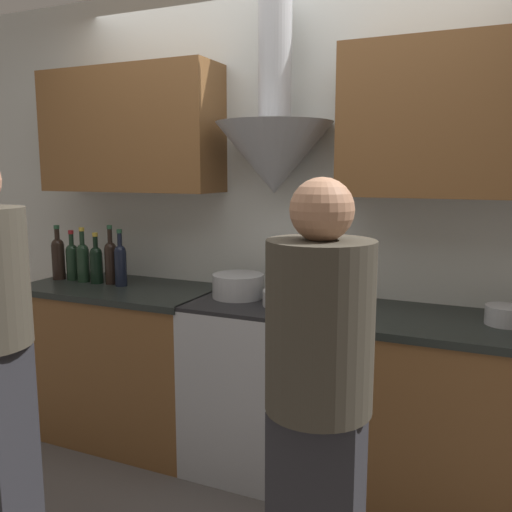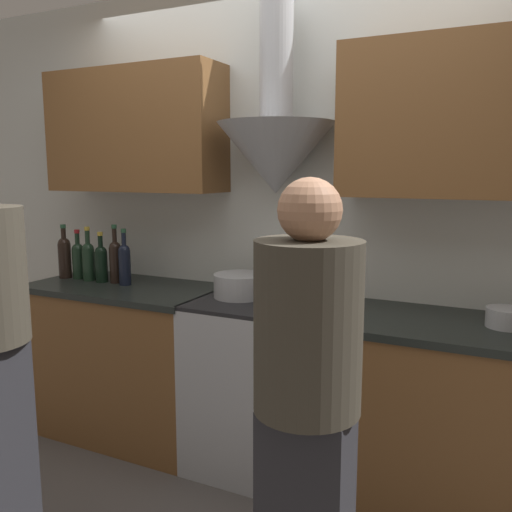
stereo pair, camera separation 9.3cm
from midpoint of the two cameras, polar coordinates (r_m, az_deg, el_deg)
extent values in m
plane|color=#4C4744|center=(2.89, -2.88, -23.93)|extent=(12.00, 12.00, 0.00)
cube|color=silver|center=(3.03, 2.43, 3.83)|extent=(8.40, 0.06, 2.60)
cone|color=#A8AAAF|center=(2.83, 0.99, 10.26)|extent=(0.61, 0.61, 0.36)
cylinder|color=#A8AAAF|center=(2.90, 1.02, 21.16)|extent=(0.17, 0.17, 0.73)
cube|color=brown|center=(3.32, -13.88, 12.67)|extent=(1.11, 0.32, 0.70)
cube|color=brown|center=(2.64, 20.76, 13.37)|extent=(1.16, 0.32, 0.70)
cube|color=brown|center=(3.39, -14.57, -10.89)|extent=(1.11, 0.60, 0.87)
cube|color=black|center=(3.27, -14.89, -3.37)|extent=(1.13, 0.62, 0.03)
cube|color=brown|center=(2.73, 18.91, -16.12)|extent=(1.16, 0.60, 0.87)
cube|color=black|center=(2.57, 19.43, -6.91)|extent=(1.18, 0.62, 0.03)
cube|color=#A8AAAF|center=(2.94, -0.12, -13.60)|extent=(0.72, 0.60, 0.89)
cube|color=black|center=(2.71, -2.76, -16.46)|extent=(0.50, 0.01, 0.40)
cube|color=black|center=(2.79, -0.12, -4.98)|extent=(0.72, 0.60, 0.02)
cube|color=#A8AAAF|center=(3.05, 1.96, -4.95)|extent=(0.72, 0.06, 0.10)
cylinder|color=black|center=(3.56, -20.78, -0.59)|extent=(0.08, 0.08, 0.21)
sphere|color=black|center=(3.55, -20.87, 1.12)|extent=(0.07, 0.07, 0.07)
cylinder|color=black|center=(3.54, -20.93, 2.04)|extent=(0.03, 0.03, 0.08)
cylinder|color=#234C33|center=(3.54, -20.97, 2.87)|extent=(0.03, 0.03, 0.02)
cylinder|color=black|center=(3.52, -19.47, -0.89)|extent=(0.07, 0.07, 0.18)
sphere|color=black|center=(3.50, -19.55, 0.60)|extent=(0.07, 0.07, 0.07)
cylinder|color=black|center=(3.50, -19.60, 1.54)|extent=(0.03, 0.03, 0.08)
cylinder|color=maroon|center=(3.49, -19.64, 2.39)|extent=(0.03, 0.03, 0.02)
cylinder|color=black|center=(3.43, -18.47, -0.99)|extent=(0.07, 0.07, 0.19)
sphere|color=black|center=(3.42, -18.55, 0.62)|extent=(0.07, 0.07, 0.07)
cylinder|color=black|center=(3.41, -18.60, 1.70)|extent=(0.03, 0.03, 0.10)
cylinder|color=gold|center=(3.40, -18.65, 2.68)|extent=(0.03, 0.03, 0.02)
cylinder|color=black|center=(3.37, -17.20, -1.22)|extent=(0.07, 0.07, 0.18)
sphere|color=black|center=(3.35, -17.27, 0.31)|extent=(0.07, 0.07, 0.07)
cylinder|color=black|center=(3.35, -17.32, 1.29)|extent=(0.03, 0.03, 0.08)
cylinder|color=gold|center=(3.34, -17.36, 2.17)|extent=(0.03, 0.03, 0.02)
cylinder|color=black|center=(3.32, -15.79, -1.01)|extent=(0.07, 0.07, 0.21)
sphere|color=black|center=(3.31, -15.87, 0.82)|extent=(0.07, 0.07, 0.07)
cylinder|color=black|center=(3.30, -15.92, 1.93)|extent=(0.03, 0.03, 0.10)
cylinder|color=#234C33|center=(3.29, -15.96, 2.95)|extent=(0.03, 0.03, 0.02)
cylinder|color=black|center=(3.25, -14.85, -1.28)|extent=(0.07, 0.07, 0.20)
sphere|color=black|center=(3.23, -14.92, 0.50)|extent=(0.07, 0.07, 0.07)
cylinder|color=black|center=(3.22, -14.97, 1.56)|extent=(0.03, 0.03, 0.09)
cylinder|color=#234C33|center=(3.22, -15.01, 2.53)|extent=(0.03, 0.03, 0.02)
cylinder|color=#A8AAAF|center=(2.87, -2.83, -3.14)|extent=(0.27, 0.27, 0.12)
cylinder|color=#A8AAAF|center=(2.70, 2.83, -4.42)|extent=(0.29, 0.29, 0.08)
sphere|color=orange|center=(2.68, 9.18, -4.70)|extent=(0.07, 0.07, 0.07)
cylinder|color=#A8AAAF|center=(2.58, 23.77, -5.74)|extent=(0.16, 0.16, 0.08)
cylinder|color=#3D382D|center=(1.67, 5.13, -7.41)|extent=(0.33, 0.33, 0.53)
sphere|color=#AD7A5B|center=(1.61, 5.30, 4.86)|extent=(0.19, 0.19, 0.19)
camera|label=1|loc=(0.05, -91.00, -0.16)|focal=38.00mm
camera|label=2|loc=(0.05, 89.00, 0.16)|focal=38.00mm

